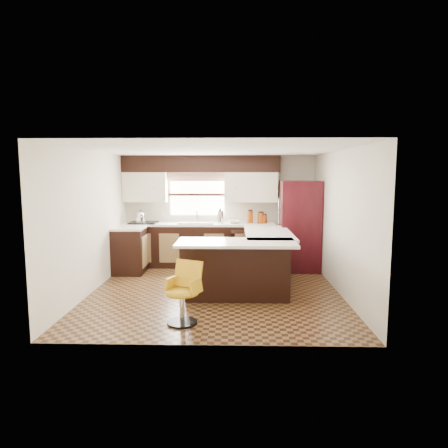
{
  "coord_description": "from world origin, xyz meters",
  "views": [
    {
      "loc": [
        0.32,
        -6.68,
        2.0
      ],
      "look_at": [
        0.14,
        0.45,
        1.11
      ],
      "focal_mm": 32.0,
      "sensor_mm": 36.0,
      "label": 1
    }
  ],
  "objects_px": {
    "peninsula_return": "(237,270)",
    "refrigerator": "(299,226)",
    "bar_chair": "(182,293)",
    "peninsula_long": "(265,258)"
  },
  "relations": [
    {
      "from": "peninsula_return",
      "to": "refrigerator",
      "type": "xyz_separation_m",
      "value": [
        1.3,
        1.95,
        0.48
      ]
    },
    {
      "from": "peninsula_return",
      "to": "bar_chair",
      "type": "distance_m",
      "value": 1.39
    },
    {
      "from": "peninsula_return",
      "to": "peninsula_long",
      "type": "bearing_deg",
      "value": 61.7
    },
    {
      "from": "peninsula_long",
      "to": "peninsula_return",
      "type": "xyz_separation_m",
      "value": [
        -0.53,
        -0.97,
        0.0
      ]
    },
    {
      "from": "peninsula_return",
      "to": "refrigerator",
      "type": "distance_m",
      "value": 2.39
    },
    {
      "from": "refrigerator",
      "to": "peninsula_long",
      "type": "bearing_deg",
      "value": -128.66
    },
    {
      "from": "peninsula_long",
      "to": "refrigerator",
      "type": "xyz_separation_m",
      "value": [
        0.78,
        0.97,
        0.48
      ]
    },
    {
      "from": "peninsula_long",
      "to": "refrigerator",
      "type": "bearing_deg",
      "value": 51.34
    },
    {
      "from": "refrigerator",
      "to": "bar_chair",
      "type": "distance_m",
      "value": 3.77
    },
    {
      "from": "peninsula_long",
      "to": "peninsula_return",
      "type": "relative_size",
      "value": 1.18
    }
  ]
}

